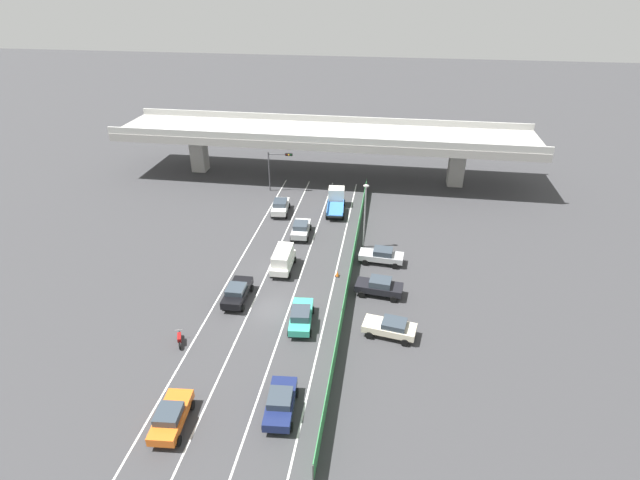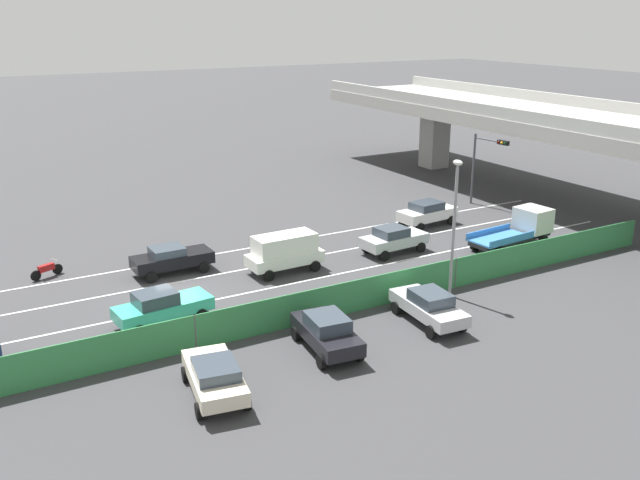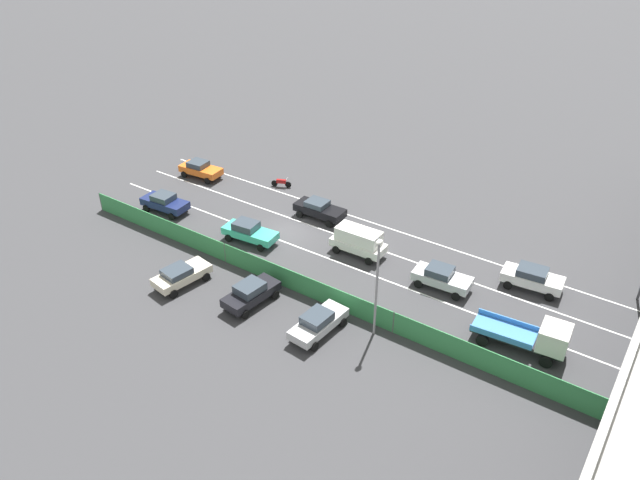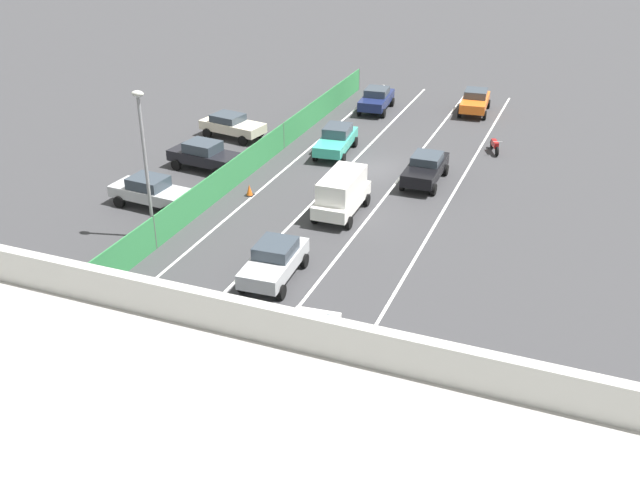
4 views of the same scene
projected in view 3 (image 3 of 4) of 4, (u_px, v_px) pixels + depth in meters
ground_plane at (290, 230)px, 51.50m from camera, size 300.00×300.00×0.00m
lane_line_left_edge at (382, 226)px, 52.12m from camera, size 0.14×48.21×0.01m
lane_line_mid_left at (362, 243)px, 49.76m from camera, size 0.14×48.21×0.01m
lane_line_mid_right at (339, 263)px, 47.40m from camera, size 0.14×48.21×0.01m
lane_line_right_edge at (315, 284)px, 45.04m from camera, size 0.14×48.21×0.01m
green_fence at (303, 285)px, 43.53m from camera, size 0.10×44.31×1.68m
car_van_white at (358, 240)px, 47.84m from camera, size 2.09×4.40×2.21m
car_sedan_navy at (165, 202)px, 53.83m from camera, size 2.28×4.47×1.66m
car_sedan_black at (319, 209)px, 52.83m from camera, size 2.04×4.54×1.61m
car_sedan_silver at (442, 277)px, 44.21m from camera, size 2.20×4.32×1.67m
car_taxi_orange at (200, 169)px, 59.64m from camera, size 2.27×4.37×1.62m
car_sedan_white at (532, 278)px, 44.11m from camera, size 2.34×4.47×1.70m
car_taxi_teal at (249, 231)px, 49.61m from camera, size 2.32×4.75×1.70m
flatbed_truck_blue at (537, 337)px, 38.19m from camera, size 2.65×6.02×2.38m
motorcycle at (281, 182)px, 58.09m from camera, size 0.92×1.84×0.93m
parked_sedan_cream at (181, 275)px, 44.54m from camera, size 4.51×2.58×1.53m
parked_sedan_dark at (251, 293)px, 42.60m from camera, size 4.45×2.37×1.69m
parked_wagon_silver at (318, 322)px, 39.93m from camera, size 4.59×2.22×1.64m
street_lamp at (377, 279)px, 38.04m from camera, size 0.60×0.36×7.28m
traffic_cone at (314, 283)px, 44.67m from camera, size 0.47×0.47×0.64m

